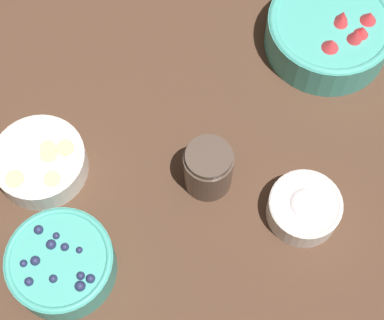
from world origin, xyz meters
name	(u,v)px	position (x,y,z in m)	size (l,w,h in m)	color
ground_plane	(194,145)	(0.00, 0.00, 0.00)	(4.00, 4.00, 0.00)	#4C3323
bowl_strawberries	(330,30)	(0.27, 0.16, 0.04)	(0.22, 0.22, 0.10)	#47AD9E
bowl_blueberries	(61,263)	(-0.23, -0.18, 0.04)	(0.16, 0.16, 0.07)	#47AD9E
bowl_bananas	(40,159)	(-0.25, 0.00, 0.03)	(0.15, 0.15, 0.05)	white
bowl_cream	(304,207)	(0.15, -0.15, 0.03)	(0.12, 0.12, 0.06)	silver
jar_chocolate	(208,169)	(0.01, -0.07, 0.04)	(0.08, 0.08, 0.09)	#4C3D33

